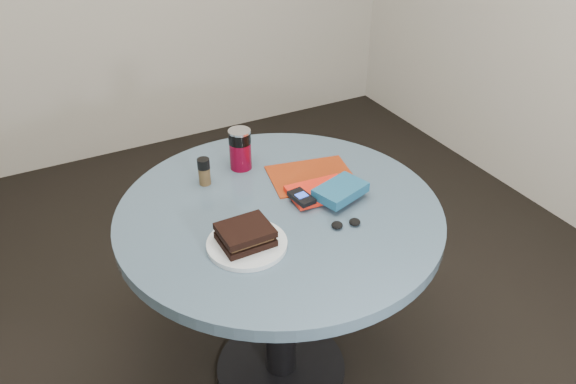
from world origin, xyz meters
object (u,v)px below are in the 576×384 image
soda_can (240,149)px  headphones (346,224)px  novel (340,191)px  mp3_player (302,197)px  table (280,250)px  plate (247,244)px  magazine (311,176)px  red_book (319,191)px  pepper_grinder (204,171)px  sandwich (245,235)px

soda_can → headphones: bearing=-73.3°
novel → mp3_player: (-0.12, 0.03, -0.01)m
table → novel: bearing=-15.0°
table → plate: bearing=-143.1°
magazine → red_book: red_book is taller
magazine → red_book: 0.11m
mp3_player → headphones: (0.06, -0.16, -0.02)m
plate → pepper_grinder: (0.01, 0.36, 0.04)m
table → red_book: 0.23m
soda_can → red_book: (0.15, -0.27, -0.06)m
plate → soda_can: soda_can is taller
pepper_grinder → soda_can: bearing=15.7°
red_book → mp3_player: (-0.08, -0.02, 0.02)m
pepper_grinder → red_book: size_ratio=0.48×
soda_can → mp3_player: (0.07, -0.29, -0.04)m
table → mp3_player: size_ratio=10.64×
table → magazine: 0.27m
novel → headphones: (-0.06, -0.12, -0.03)m
mp3_player → soda_can: bearing=104.0°
headphones → mp3_player: bearing=111.6°
magazine → headphones: headphones is taller
table → headphones: headphones is taller
soda_can → novel: soda_can is taller
pepper_grinder → mp3_player: (0.22, -0.25, -0.02)m
sandwich → plate: bearing=-48.0°
novel → mp3_player: novel is taller
headphones → red_book: bearing=85.0°
mp3_player → headphones: bearing=-68.4°
soda_can → mp3_player: size_ratio=1.51×
red_book → headphones: red_book is taller
table → novel: novel is taller
table → novel: size_ratio=6.26×
table → magazine: bearing=32.9°
mp3_player → red_book: bearing=16.3°
magazine → mp3_player: 0.17m
soda_can → mp3_player: soda_can is taller
plate → novel: bearing=11.7°
plate → magazine: 0.42m
sandwich → red_book: (0.31, 0.13, -0.03)m
sandwich → soda_can: 0.43m
table → magazine: size_ratio=3.67×
magazine → mp3_player: size_ratio=2.90×
headphones → novel: bearing=65.1°
sandwich → headphones: bearing=-10.1°
magazine → table: bearing=-135.7°
novel → headphones: novel is taller
plate → table: bearing=36.9°
pepper_grinder → magazine: size_ratio=0.34×
sandwich → pepper_grinder: bearing=87.6°
table → plate: size_ratio=4.44×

